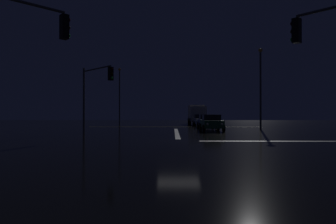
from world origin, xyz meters
name	(u,v)px	position (x,y,z in m)	size (l,w,h in m)	color
ground	(179,142)	(0.00, 0.00, -0.05)	(120.00, 120.00, 0.10)	black
stop_line_north	(177,133)	(0.00, 7.83, 0.00)	(0.35, 13.37, 0.01)	white
centre_line_ns	(175,127)	(0.00, 19.43, 0.00)	(22.00, 0.15, 0.01)	yellow
crosswalk_bar_east	(312,141)	(7.93, 0.00, 0.00)	(13.37, 0.40, 0.01)	white
sedan_green	(212,122)	(3.41, 10.78, 0.80)	(2.02, 4.33, 1.57)	#14512D
sedan_blue	(207,121)	(3.68, 17.10, 0.80)	(2.02, 4.33, 1.57)	navy
sedan_silver	(201,120)	(3.55, 23.40, 0.80)	(2.02, 4.33, 1.57)	#B7B7BC
box_truck	(197,113)	(3.60, 30.91, 1.71)	(2.68, 8.28, 3.08)	beige
traffic_signal_nw	(95,86)	(-6.87, 6.87, 3.96)	(3.35, 3.35, 5.70)	#4C4C51
streetlamp_left_far	(120,92)	(-8.93, 29.43, 5.22)	(0.44, 0.44, 9.05)	#424247
streetlamp_right_near	(261,82)	(8.93, 13.43, 4.98)	(0.44, 0.44, 8.59)	#424247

